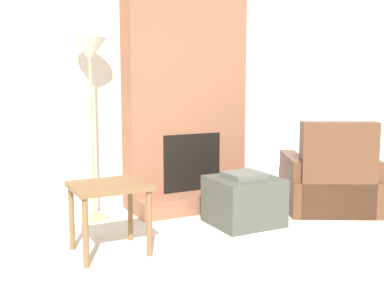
{
  "coord_description": "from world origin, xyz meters",
  "views": [
    {
      "loc": [
        -2.34,
        -2.13,
        1.38
      ],
      "look_at": [
        0.0,
        2.39,
        0.69
      ],
      "focal_mm": 45.0,
      "sensor_mm": 36.0,
      "label": 1
    }
  ],
  "objects_px": {
    "side_table": "(109,195)",
    "floor_lamp_left": "(90,64)",
    "ottoman": "(244,200)",
    "armchair": "(330,184)"
  },
  "relations": [
    {
      "from": "armchair",
      "to": "ottoman",
      "type": "bearing_deg",
      "value": 28.83
    },
    {
      "from": "armchair",
      "to": "side_table",
      "type": "relative_size",
      "value": 2.17
    },
    {
      "from": "ottoman",
      "to": "armchair",
      "type": "height_order",
      "value": "armchair"
    },
    {
      "from": "ottoman",
      "to": "side_table",
      "type": "xyz_separation_m",
      "value": [
        -1.37,
        -0.15,
        0.24
      ]
    },
    {
      "from": "side_table",
      "to": "floor_lamp_left",
      "type": "height_order",
      "value": "floor_lamp_left"
    },
    {
      "from": "side_table",
      "to": "floor_lamp_left",
      "type": "distance_m",
      "value": 1.44
    },
    {
      "from": "ottoman",
      "to": "side_table",
      "type": "distance_m",
      "value": 1.4
    },
    {
      "from": "side_table",
      "to": "armchair",
      "type": "bearing_deg",
      "value": 3.61
    },
    {
      "from": "side_table",
      "to": "floor_lamp_left",
      "type": "xyz_separation_m",
      "value": [
        0.15,
        0.99,
        1.04
      ]
    },
    {
      "from": "side_table",
      "to": "floor_lamp_left",
      "type": "relative_size",
      "value": 0.33
    }
  ]
}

